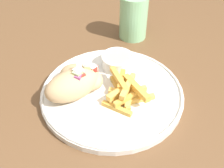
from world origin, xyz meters
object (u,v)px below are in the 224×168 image
at_px(plate, 112,92).
at_px(pita_sandwich_far, 82,77).
at_px(sauce_ramekin, 117,61).
at_px(water_glass, 133,19).
at_px(pita_sandwich_near, 73,83).
at_px(fries_pile, 126,92).

height_order(plate, pita_sandwich_far, pita_sandwich_far).
bearing_deg(sauce_ramekin, water_glass, 71.55).
xyz_separation_m(pita_sandwich_near, sauce_ramekin, (0.10, 0.09, -0.01)).
distance_m(pita_sandwich_near, fries_pile, 0.11).
bearing_deg(pita_sandwich_near, water_glass, 27.63).
distance_m(plate, pita_sandwich_far, 0.07).
height_order(fries_pile, water_glass, water_glass).
xyz_separation_m(fries_pile, sauce_ramekin, (-0.01, 0.10, 0.00)).
bearing_deg(pita_sandwich_near, fries_pile, -37.65).
distance_m(plate, pita_sandwich_near, 0.09).
bearing_deg(pita_sandwich_far, sauce_ramekin, 69.38).
distance_m(sauce_ramekin, water_glass, 0.17).
bearing_deg(plate, water_glass, 74.11).
xyz_separation_m(pita_sandwich_far, water_glass, (0.14, 0.23, 0.02)).
bearing_deg(sauce_ramekin, fries_pile, -83.09).
distance_m(pita_sandwich_near, pita_sandwich_far, 0.03).
height_order(pita_sandwich_far, water_glass, water_glass).
height_order(plate, fries_pile, fries_pile).
bearing_deg(fries_pile, sauce_ramekin, 96.91).
bearing_deg(sauce_ramekin, pita_sandwich_near, -136.75).
xyz_separation_m(fries_pile, water_glass, (0.04, 0.27, 0.03)).
relative_size(pita_sandwich_far, fries_pile, 1.00).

